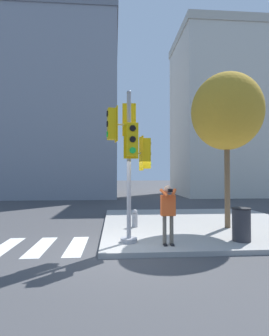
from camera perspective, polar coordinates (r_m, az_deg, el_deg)
The scene contains 9 objects.
ground_plane at distance 7.44m, azimuth -3.66°, elevation -17.95°, with size 160.00×160.00×0.00m, color #424244.
sidewalk_corner at distance 11.41m, azimuth 14.37°, elevation -11.70°, with size 8.00×8.00×0.14m.
traffic_signal_pole at distance 7.74m, azimuth -1.10°, elevation 4.73°, with size 1.33×1.33×4.47m.
person_photographer at distance 7.53m, azimuth 7.32°, elevation -8.83°, with size 0.50×0.53×1.67m.
street_tree at distance 10.64m, azimuth 19.42°, elevation 11.44°, with size 2.63×2.63×5.79m.
fire_hydrant at distance 10.01m, azimuth 0.06°, elevation -10.90°, with size 0.22×0.28×0.66m.
trash_bin at distance 8.58m, azimuth 22.24°, elevation -11.28°, with size 0.55×0.55×0.98m.
building_left at distance 30.14m, azimuth -21.31°, elevation 11.03°, with size 17.87×13.09×17.06m.
building_right at distance 29.65m, azimuth 21.79°, elevation 10.64°, with size 12.97×8.28×16.44m.
Camera 1 is at (-0.09, -7.13, 2.13)m, focal length 28.00 mm.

